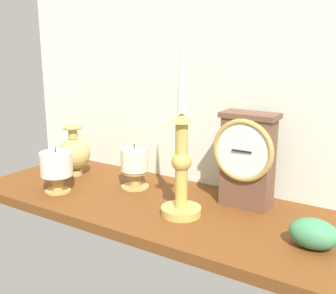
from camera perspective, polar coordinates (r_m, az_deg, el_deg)
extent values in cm
cube|color=brown|center=(102.19, -0.46, -8.21)|extent=(100.00, 36.00, 2.40)
cube|color=silver|center=(110.39, 4.89, 11.45)|extent=(120.00, 2.00, 65.00)
cube|color=brown|center=(98.76, 10.74, -2.09)|extent=(11.45, 5.97, 20.95)
cube|color=brown|center=(96.25, 11.05, 4.24)|extent=(12.83, 6.69, 1.20)
torus|color=tan|center=(94.77, 10.06, -0.50)|extent=(14.44, 1.31, 14.44)
cylinder|color=white|center=(94.68, 10.04, -0.51)|extent=(12.07, 0.40, 12.07)
cube|color=black|center=(94.42, 9.97, -0.55)|extent=(4.61, 0.79, 0.30)
cylinder|color=gold|center=(95.05, 1.78, -8.64)|extent=(9.01, 9.01, 1.80)
cylinder|color=gold|center=(91.44, 1.83, -2.56)|extent=(2.75, 2.75, 19.25)
sphere|color=gold|center=(91.16, 1.83, -1.98)|extent=(4.41, 4.41, 4.41)
cone|color=gold|center=(88.92, 1.88, 4.00)|extent=(5.08, 5.08, 2.00)
cone|color=silver|center=(87.63, 1.94, 10.84)|extent=(2.25, 2.25, 19.20)
cylinder|color=tan|center=(124.83, -12.47, -3.33)|extent=(4.12, 4.12, 1.60)
sphere|color=tan|center=(123.33, -12.60, -0.95)|extent=(9.15, 9.15, 9.15)
cylinder|color=tan|center=(121.87, -12.76, 1.87)|extent=(2.56, 2.56, 3.27)
torus|color=tan|center=(121.54, -12.80, 2.62)|extent=(5.26, 5.26, 0.95)
cylinder|color=#AF8D4A|center=(111.59, -4.50, -4.41)|extent=(2.95, 2.95, 4.36)
cylinder|color=#AF8D4A|center=(112.18, -4.49, -5.27)|extent=(7.38, 7.38, 0.80)
cylinder|color=#AF8D4A|center=(110.91, -4.53, -3.34)|extent=(6.64, 6.64, 0.60)
cylinder|color=beige|center=(109.96, -4.56, -1.72)|extent=(7.21, 7.21, 5.73)
cylinder|color=black|center=(109.05, -4.60, 0.03)|extent=(0.30, 0.30, 1.20)
cylinder|color=tan|center=(112.07, -14.72, -4.87)|extent=(2.64, 2.64, 4.00)
cylinder|color=tan|center=(112.60, -14.66, -5.64)|extent=(6.61, 6.61, 0.80)
cylinder|color=tan|center=(111.45, -14.78, -3.90)|extent=(5.95, 5.95, 0.60)
cylinder|color=beige|center=(110.44, -14.90, -2.20)|extent=(8.16, 8.16, 6.10)
cylinder|color=black|center=(109.48, -15.02, -0.37)|extent=(0.30, 0.30, 1.20)
ellipsoid|color=#3E8155|center=(84.69, 19.11, -11.03)|extent=(9.32, 6.52, 5.74)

